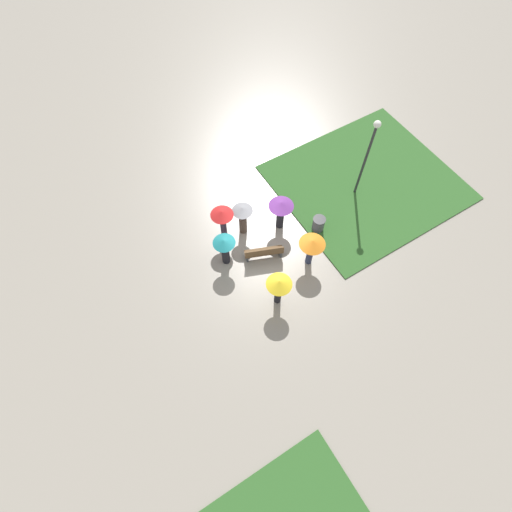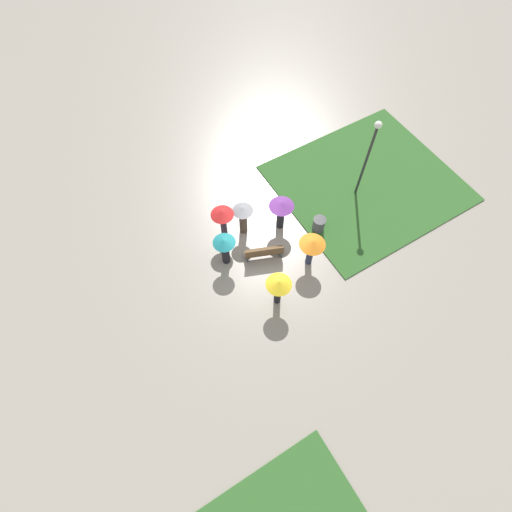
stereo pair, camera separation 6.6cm
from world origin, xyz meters
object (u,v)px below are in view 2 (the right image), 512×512
(trash_bin, at_px, (319,225))
(crowd_person_orange, at_px, (312,246))
(crowd_person_grey, at_px, (243,216))
(crowd_person_red, at_px, (223,218))
(park_bench, at_px, (264,253))
(crowd_person_purple, at_px, (281,209))
(crowd_person_teal, at_px, (225,247))
(lamp_post, at_px, (369,151))
(crowd_person_yellow, at_px, (279,286))

(trash_bin, xyz_separation_m, crowd_person_orange, (1.40, 1.23, 1.01))
(crowd_person_grey, relative_size, crowd_person_red, 0.91)
(trash_bin, xyz_separation_m, crowd_person_red, (3.99, -1.92, 1.10))
(park_bench, height_order, trash_bin, park_bench)
(crowd_person_purple, bearing_deg, crowd_person_teal, -38.32)
(lamp_post, bearing_deg, crowd_person_orange, 25.71)
(crowd_person_orange, bearing_deg, crowd_person_teal, -31.09)
(trash_bin, bearing_deg, crowd_person_teal, -9.13)
(lamp_post, xyz_separation_m, crowd_person_red, (6.89, -1.08, -1.40))
(crowd_person_orange, bearing_deg, crowd_person_purple, -88.33)
(trash_bin, relative_size, crowd_person_grey, 0.45)
(crowd_person_grey, relative_size, crowd_person_yellow, 0.97)
(lamp_post, bearing_deg, crowd_person_grey, -8.73)
(crowd_person_orange, relative_size, crowd_person_grey, 0.99)
(crowd_person_teal, height_order, crowd_person_grey, crowd_person_grey)
(crowd_person_teal, bearing_deg, trash_bin, -131.14)
(crowd_person_orange, relative_size, crowd_person_purple, 1.00)
(crowd_person_grey, bearing_deg, crowd_person_teal, -130.38)
(crowd_person_grey, bearing_deg, crowd_person_red, -174.95)
(crowd_person_teal, relative_size, crowd_person_red, 0.88)
(lamp_post, distance_m, crowd_person_grey, 6.28)
(lamp_post, height_order, crowd_person_purple, lamp_post)
(crowd_person_red, bearing_deg, crowd_person_orange, -80.46)
(trash_bin, bearing_deg, crowd_person_red, -25.70)
(park_bench, height_order, crowd_person_teal, crowd_person_teal)
(trash_bin, xyz_separation_m, crowd_person_purple, (1.43, -1.11, 0.93))
(trash_bin, relative_size, crowd_person_purple, 0.45)
(crowd_person_red, bearing_deg, crowd_person_yellow, -114.84)
(lamp_post, bearing_deg, trash_bin, 16.07)
(crowd_person_teal, bearing_deg, park_bench, -147.89)
(crowd_person_orange, height_order, crowd_person_purple, crowd_person_orange)
(lamp_post, height_order, crowd_person_grey, lamp_post)
(crowd_person_orange, bearing_deg, park_bench, -36.20)
(park_bench, xyz_separation_m, crowd_person_yellow, (0.62, 2.09, 0.98))
(lamp_post, distance_m, crowd_person_orange, 5.00)
(crowd_person_grey, xyz_separation_m, crowd_person_yellow, (0.57, 3.86, 0.25))
(crowd_person_teal, distance_m, crowd_person_yellow, 3.00)
(lamp_post, xyz_separation_m, crowd_person_purple, (4.34, -0.28, -1.58))
(crowd_person_teal, height_order, crowd_person_purple, crowd_person_purple)
(crowd_person_orange, xyz_separation_m, crowd_person_grey, (1.67, -2.99, -0.22))
(crowd_person_teal, bearing_deg, crowd_person_yellow, 166.00)
(crowd_person_orange, xyz_separation_m, crowd_person_purple, (0.04, -2.35, -0.09))
(park_bench, relative_size, crowd_person_purple, 0.99)
(park_bench, bearing_deg, crowd_person_grey, -66.63)
(lamp_post, height_order, crowd_person_orange, lamp_post)
(lamp_post, bearing_deg, crowd_person_red, -8.92)
(crowd_person_grey, bearing_deg, park_bench, -73.06)
(trash_bin, bearing_deg, crowd_person_yellow, 30.14)
(crowd_person_orange, relative_size, crowd_person_yellow, 0.96)
(park_bench, relative_size, crowd_person_orange, 0.99)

